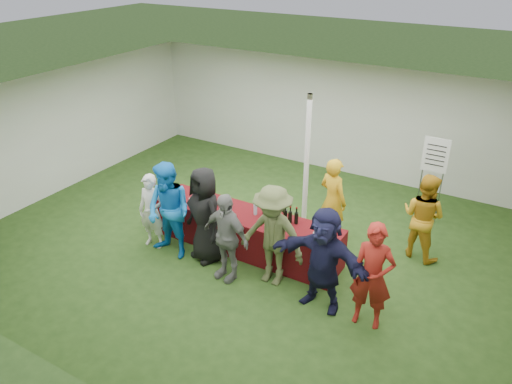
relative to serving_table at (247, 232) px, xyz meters
The scene contains 18 objects.
ground 0.44m from the serving_table, 90.74° to the left, with size 60.00×60.00×0.00m, color #284719.
tent 1.79m from the serving_table, 70.73° to the left, with size 10.00×10.00×10.00m.
serving_table is the anchor object (origin of this frame).
wine_bottles 0.82m from the serving_table, 12.74° to the left, with size 0.70×0.13×0.32m.
wine_glasses 1.05m from the serving_table, 162.79° to the right, with size 1.13×0.12×0.16m.
water_bottle 0.51m from the serving_table, 29.86° to the left, with size 0.07×0.07×0.23m.
bar_towel 1.61m from the serving_table, ahead, with size 0.25×0.18×0.03m, color white.
dump_bucket 1.62m from the serving_table, ahead, with size 0.25×0.25×0.18m, color slate.
wine_list_sign 3.93m from the serving_table, 47.11° to the left, with size 0.50×0.03×1.80m.
staff_pourer 1.71m from the serving_table, 42.98° to the left, with size 0.61×0.40×1.68m, color gold.
staff_back 3.17m from the serving_table, 26.99° to the left, with size 0.79×0.61×1.62m, color #C48919.
customer_0 1.79m from the serving_table, 154.42° to the right, with size 0.53×0.35×1.45m, color silver.
customer_1 1.47m from the serving_table, 142.59° to the right, with size 0.88×0.68×1.80m, color blue.
customer_2 0.92m from the serving_table, 128.90° to the right, with size 0.86×0.56×1.77m, color black.
customer_3 1.00m from the serving_table, 80.74° to the right, with size 0.93×0.39×1.59m, color slate.
customer_4 1.19m from the serving_table, 35.22° to the right, with size 1.15×0.66×1.78m, color #4F5730.
customer_5 2.05m from the serving_table, 22.71° to the right, with size 1.60×0.51×1.72m, color #171838.
customer_6 2.77m from the serving_table, 16.74° to the right, with size 0.62×0.41×1.70m, color maroon.
Camera 1 is at (4.14, -6.91, 5.17)m, focal length 35.00 mm.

